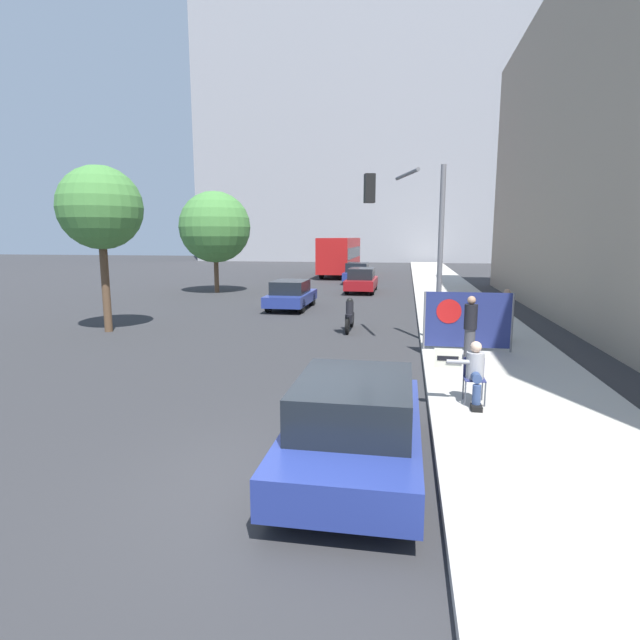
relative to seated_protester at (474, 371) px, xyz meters
The scene contains 16 objects.
ground_plane 4.47m from the seated_protester, 128.82° to the right, with size 160.00×160.00×0.00m, color #303033.
sidewalk_curb 11.66m from the seated_protester, 84.43° to the left, with size 3.93×90.00×0.16m, color #B7B2A8.
building_backdrop_far 66.89m from the seated_protester, 94.27° to the left, with size 52.00×12.00×41.38m.
seated_protester is the anchor object (origin of this frame).
jogger_on_sidewalk 3.70m from the seated_protester, 84.47° to the left, with size 0.34×0.34×1.71m.
pedestrian_behind 6.66m from the seated_protester, 74.66° to the left, with size 0.34×0.34×1.64m.
protest_banner 4.80m from the seated_protester, 85.23° to the left, with size 2.49×0.06×1.69m.
traffic_light_pole 6.64m from the seated_protester, 101.33° to the left, with size 2.42×2.19×5.37m.
parked_car_curbside 3.52m from the seated_protester, 125.23° to the right, with size 1.86×4.21×1.42m.
car_on_road_nearest 14.84m from the seated_protester, 116.97° to the left, with size 1.77×4.15×1.36m.
car_on_road_midblock 21.49m from the seated_protester, 100.92° to the left, with size 1.74×4.59×1.50m.
car_on_road_distant 27.73m from the seated_protester, 100.26° to the left, with size 1.79×4.27×1.51m.
city_bus_on_road 34.87m from the seated_protester, 101.80° to the left, with size 2.53×10.69×3.30m.
motorcycle_on_road 8.82m from the seated_protester, 112.32° to the left, with size 0.28×2.09×1.22m.
street_tree_near_curb 14.05m from the seated_protester, 151.59° to the left, with size 2.90×2.90×5.85m.
street_tree_midblock 23.44m from the seated_protester, 123.58° to the left, with size 4.27×4.27×6.11m.
Camera 1 is at (1.40, -6.34, 3.40)m, focal length 28.00 mm.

